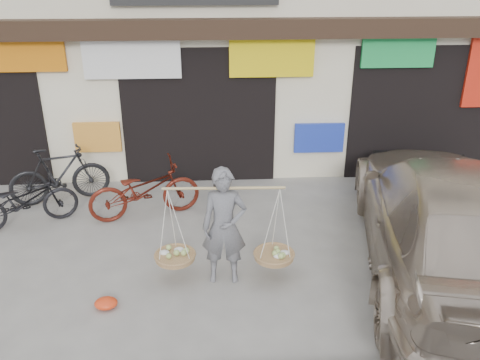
{
  "coord_description": "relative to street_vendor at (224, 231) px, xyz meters",
  "views": [
    {
      "loc": [
        0.28,
        -6.15,
        4.31
      ],
      "look_at": [
        0.66,
        0.9,
        1.14
      ],
      "focal_mm": 38.0,
      "sensor_mm": 36.0,
      "label": 1
    }
  ],
  "objects": [
    {
      "name": "ground",
      "position": [
        -0.4,
        0.03,
        -0.8
      ],
      "size": [
        70.0,
        70.0,
        0.0
      ],
      "primitive_type": "plane",
      "color": "gray",
      "rests_on": "ground"
    },
    {
      "name": "street_vendor",
      "position": [
        0.0,
        0.0,
        0.0
      ],
      "size": [
        1.96,
        0.61,
        1.72
      ],
      "rotation": [
        0.0,
        0.0,
        -0.03
      ],
      "color": "slate",
      "rests_on": "ground"
    },
    {
      "name": "bike_0",
      "position": [
        -3.36,
        1.76,
        -0.33
      ],
      "size": [
        1.86,
        1.26,
        0.93
      ],
      "primitive_type": "imported",
      "rotation": [
        0.0,
        0.0,
        1.98
      ],
      "color": "black",
      "rests_on": "ground"
    },
    {
      "name": "bike_1",
      "position": [
        -3.0,
        2.68,
        -0.25
      ],
      "size": [
        1.88,
        1.02,
        1.09
      ],
      "primitive_type": "imported",
      "rotation": [
        0.0,
        0.0,
        1.87
      ],
      "color": "black",
      "rests_on": "ground"
    },
    {
      "name": "bike_2",
      "position": [
        -1.35,
        2.0,
        -0.28
      ],
      "size": [
        2.06,
        1.2,
        1.02
      ],
      "primitive_type": "imported",
      "rotation": [
        0.0,
        0.0,
        1.86
      ],
      "color": "#51170D",
      "rests_on": "ground"
    },
    {
      "name": "suv",
      "position": [
        3.24,
        0.04,
        0.07
      ],
      "size": [
        3.6,
        6.35,
        1.73
      ],
      "rotation": [
        0.0,
        0.0,
        2.94
      ],
      "color": "#B6A592",
      "rests_on": "ground"
    },
    {
      "name": "red_bag",
      "position": [
        -1.59,
        -0.57,
        -0.73
      ],
      "size": [
        0.31,
        0.25,
        0.14
      ],
      "primitive_type": "ellipsoid",
      "color": "red",
      "rests_on": "ground"
    }
  ]
}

